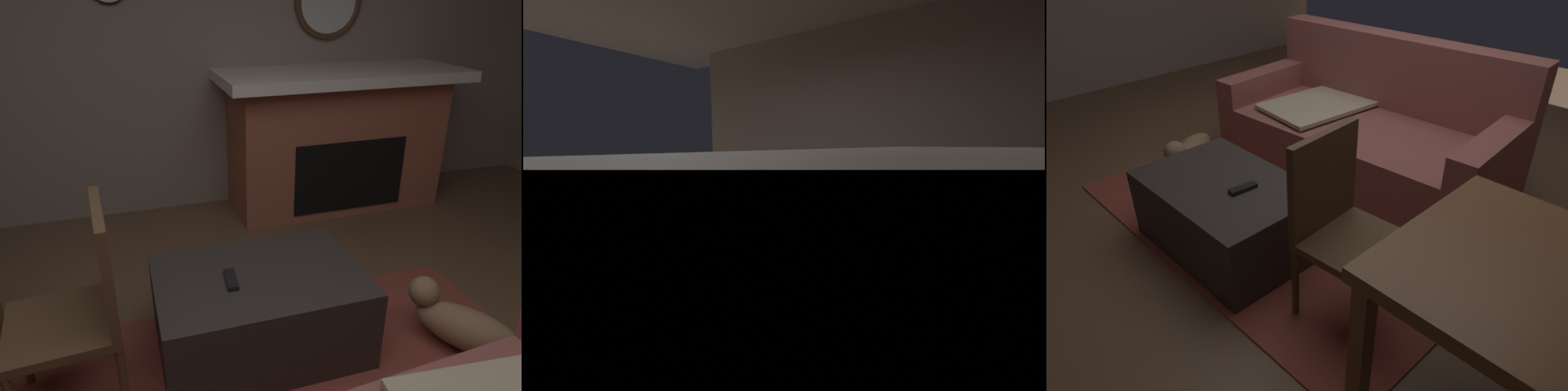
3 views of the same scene
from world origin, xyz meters
TOP-DOWN VIEW (x-y plane):
  - floor at (0.00, 0.00)m, footprint 8.50×8.50m
  - wall_right_window_side at (3.54, 0.00)m, footprint 0.12×5.91m
  - area_rug at (-0.21, -0.25)m, footprint 2.60×2.00m
  - couch at (-0.25, 0.45)m, footprint 2.16×1.14m
  - ottoman_coffee_table at (-0.21, -0.87)m, footprint 1.00×0.67m
  - tv_remote at (-0.07, -0.85)m, footprint 0.06×0.16m
  - dining_table at (1.85, -0.76)m, footprint 1.77×0.89m
  - dining_chair_north at (1.85, 0.07)m, footprint 0.46×0.46m
  - dining_chair_west at (0.57, -0.77)m, footprint 0.47×0.47m
  - dining_chair_east at (3.13, -0.76)m, footprint 0.48×0.48m
  - dining_chair_south at (1.86, -1.60)m, footprint 0.46×0.46m
  - potted_plant at (2.77, 1.29)m, footprint 0.32×0.32m

SIDE VIEW (x-z plane):
  - floor at x=0.00m, z-range 0.00..0.00m
  - area_rug at x=-0.21m, z-range 0.00..0.01m
  - ottoman_coffee_table at x=-0.21m, z-range 0.00..0.44m
  - potted_plant at x=2.77m, z-range 0.01..0.46m
  - couch at x=-0.25m, z-range -0.16..0.80m
  - tv_remote at x=-0.07m, z-range 0.44..0.46m
  - dining_chair_north at x=1.85m, z-range 0.06..0.99m
  - dining_chair_west at x=0.57m, z-range 0.06..0.99m
  - dining_chair_east at x=3.13m, z-range 0.06..0.99m
  - dining_chair_south at x=1.86m, z-range 0.06..0.99m
  - dining_table at x=1.85m, z-range 0.29..1.03m
  - wall_right_window_side at x=3.54m, z-range 0.00..2.89m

